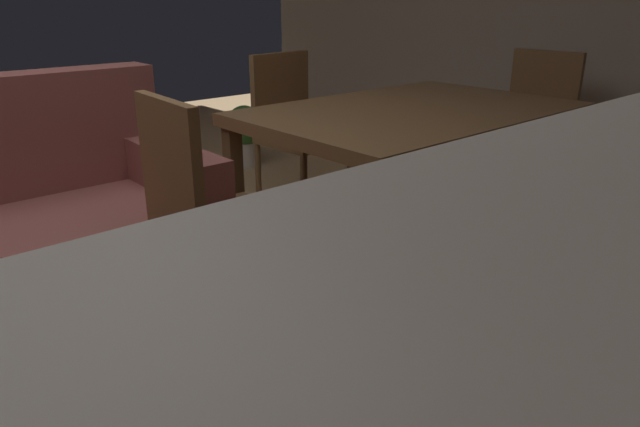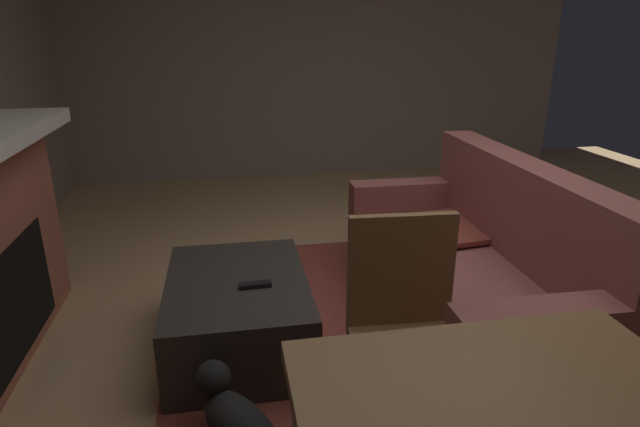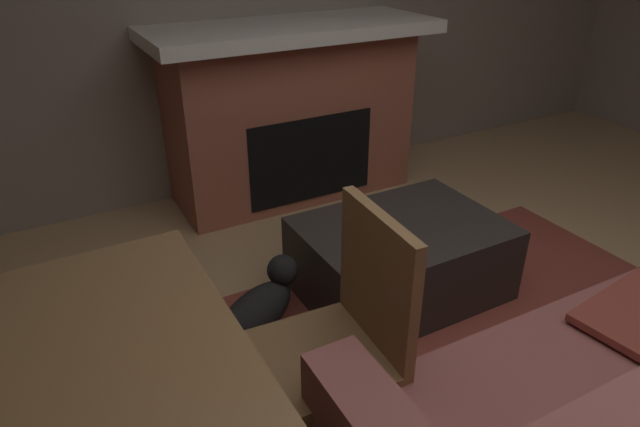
% 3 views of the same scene
% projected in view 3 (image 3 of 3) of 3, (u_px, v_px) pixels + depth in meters
% --- Properties ---
extents(area_rug, '(2.60, 2.00, 0.01)m').
position_uv_depth(area_rug, '(481.00, 364.00, 2.43)').
color(area_rug, brown).
rests_on(area_rug, ground).
extents(fireplace, '(1.83, 0.76, 1.17)m').
position_uv_depth(fireplace, '(291.00, 112.00, 3.71)').
color(fireplace, '#9E5642').
rests_on(fireplace, ground).
extents(ottoman_coffee_table, '(0.98, 0.72, 0.40)m').
position_uv_depth(ottoman_coffee_table, '(400.00, 259.00, 2.81)').
color(ottoman_coffee_table, '#2D2826').
rests_on(ottoman_coffee_table, ground).
extents(tv_remote, '(0.05, 0.16, 0.02)m').
position_uv_depth(tv_remote, '(397.00, 236.00, 2.60)').
color(tv_remote, black).
rests_on(tv_remote, ottoman_coffee_table).
extents(dining_chair_west, '(0.47, 0.47, 0.93)m').
position_uv_depth(dining_chair_west, '(347.00, 328.00, 1.85)').
color(dining_chair_west, brown).
rests_on(dining_chair_west, ground).
extents(small_dog, '(0.52, 0.41, 0.28)m').
position_uv_depth(small_dog, '(260.00, 306.00, 2.53)').
color(small_dog, black).
rests_on(small_dog, ground).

